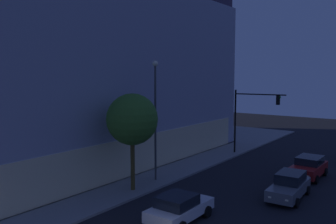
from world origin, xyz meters
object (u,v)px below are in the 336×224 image
(street_lamp_sidewalk, at_px, (155,107))
(car_grey, at_px, (289,186))
(sidewalk_tree, at_px, (132,120))
(car_red, at_px, (309,167))
(modern_building, at_px, (48,63))
(car_white, at_px, (179,207))
(traffic_light_far_corner, at_px, (250,111))

(street_lamp_sidewalk, height_order, car_grey, street_lamp_sidewalk)
(sidewalk_tree, xyz_separation_m, car_red, (10.89, -8.96, -4.23))
(street_lamp_sidewalk, relative_size, car_grey, 1.90)
(car_grey, bearing_deg, street_lamp_sidewalk, 104.11)
(sidewalk_tree, xyz_separation_m, car_grey, (5.20, -9.23, -4.26))
(car_grey, xyz_separation_m, car_red, (5.69, 0.27, 0.02))
(street_lamp_sidewalk, bearing_deg, modern_building, 81.17)
(sidewalk_tree, bearing_deg, modern_building, 72.25)
(modern_building, xyz_separation_m, sidewalk_tree, (-5.43, -16.97, -4.30))
(modern_building, relative_size, car_red, 7.14)
(car_white, relative_size, car_red, 0.98)
(modern_building, relative_size, street_lamp_sidewalk, 3.43)
(modern_building, relative_size, car_grey, 6.51)
(street_lamp_sidewalk, xyz_separation_m, car_red, (8.06, -9.17, -4.88))
(street_lamp_sidewalk, distance_m, car_grey, 10.90)
(street_lamp_sidewalk, distance_m, car_white, 9.11)
(traffic_light_far_corner, bearing_deg, sidewalk_tree, 172.87)
(car_white, bearing_deg, street_lamp_sidewalk, 48.23)
(modern_building, distance_m, car_grey, 27.56)
(sidewalk_tree, bearing_deg, car_white, -112.40)
(modern_building, height_order, car_grey, modern_building)
(sidewalk_tree, bearing_deg, car_red, -39.42)
(street_lamp_sidewalk, height_order, car_red, street_lamp_sidewalk)
(modern_building, height_order, street_lamp_sidewalk, modern_building)
(car_grey, bearing_deg, car_white, 153.43)
(sidewalk_tree, distance_m, car_white, 7.33)
(modern_building, bearing_deg, car_white, -108.91)
(modern_building, xyz_separation_m, car_grey, (-0.23, -26.20, -8.56))
(traffic_light_far_corner, xyz_separation_m, car_red, (-4.61, -7.02, -3.69))
(traffic_light_far_corner, xyz_separation_m, street_lamp_sidewalk, (-12.67, 2.15, 1.19))
(traffic_light_far_corner, relative_size, car_white, 1.52)
(car_white, xyz_separation_m, car_grey, (7.47, -3.73, 0.04))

